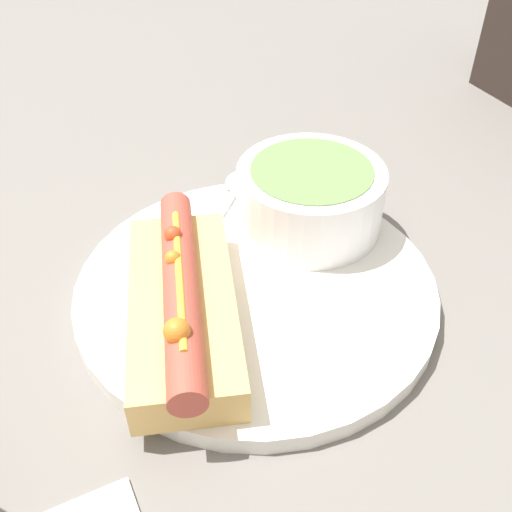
# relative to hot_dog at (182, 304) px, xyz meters

# --- Properties ---
(ground_plane) EXTENTS (4.00, 4.00, 0.00)m
(ground_plane) POSITION_rel_hot_dog_xyz_m (-0.02, 0.06, -0.04)
(ground_plane) COLOR slate
(dinner_plate) EXTENTS (0.28, 0.28, 0.01)m
(dinner_plate) POSITION_rel_hot_dog_xyz_m (-0.02, 0.06, -0.03)
(dinner_plate) COLOR white
(dinner_plate) RESTS_ON ground_plane
(hot_dog) EXTENTS (0.19, 0.12, 0.06)m
(hot_dog) POSITION_rel_hot_dog_xyz_m (0.00, 0.00, 0.00)
(hot_dog) COLOR #DBAD60
(hot_dog) RESTS_ON dinner_plate
(soup_bowl) EXTENTS (0.12, 0.12, 0.06)m
(soup_bowl) POSITION_rel_hot_dog_xyz_m (-0.07, 0.14, 0.01)
(soup_bowl) COLOR white
(soup_bowl) RESTS_ON dinner_plate
(spoon) EXTENTS (0.12, 0.11, 0.01)m
(spoon) POSITION_rel_hot_dog_xyz_m (-0.13, 0.10, -0.02)
(spoon) COLOR #B7B7BC
(spoon) RESTS_ON dinner_plate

